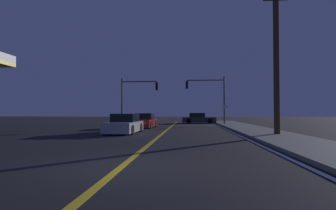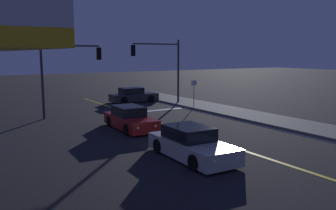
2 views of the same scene
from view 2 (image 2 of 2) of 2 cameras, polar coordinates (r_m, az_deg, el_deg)
sidewalk_right at (r=22.49m, az=22.56°, el=-3.52°), size 3.20×45.33×0.15m
lane_line_center at (r=17.59m, az=9.45°, el=-6.39°), size 0.20×42.81×0.01m
lane_line_edge_right at (r=21.06m, az=19.58°, el=-4.33°), size 0.16×42.81×0.01m
stop_bar at (r=27.93m, az=-1.56°, el=-0.84°), size 5.15×0.50×0.01m
car_following_oncoming_silver at (r=15.24m, az=3.75°, el=-6.34°), size 2.00×4.66×1.34m
car_distant_tail_charcoal at (r=32.85m, az=-5.60°, el=1.50°), size 4.39×1.94×1.34m
car_far_approaching_red at (r=21.11m, az=-6.13°, el=-2.27°), size 1.97×4.56×1.34m
traffic_signal_near_right at (r=30.43m, az=-1.01°, el=7.09°), size 4.61×0.28×5.63m
traffic_signal_far_left at (r=25.73m, az=-16.17°, el=6.14°), size 4.29×0.28×5.37m
street_sign_corner at (r=28.98m, az=4.20°, el=2.57°), size 0.56×0.07×2.32m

